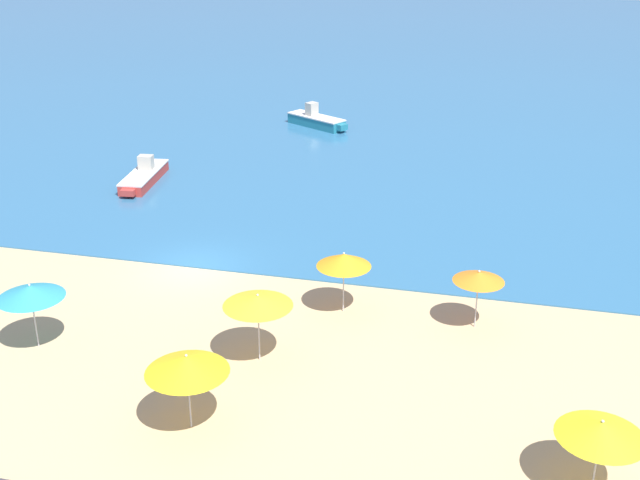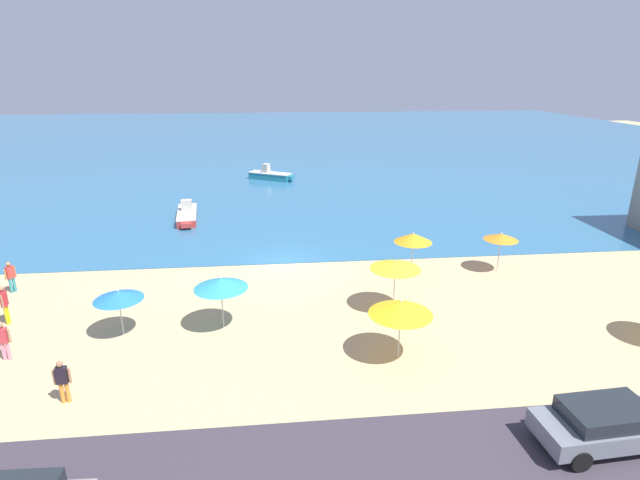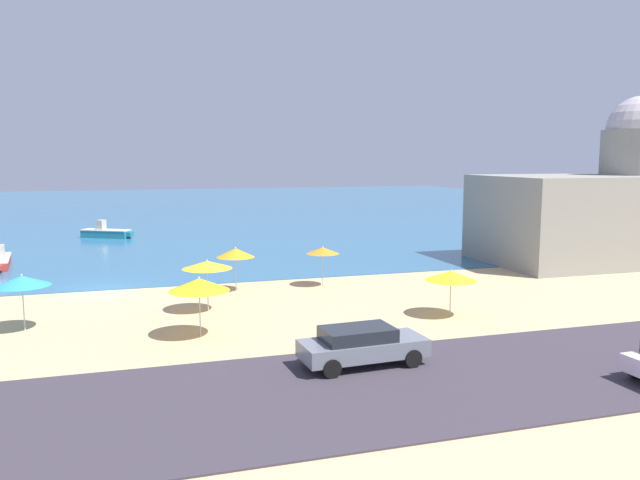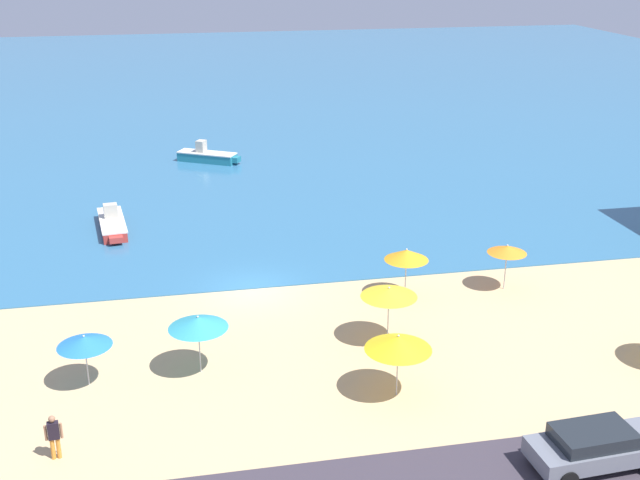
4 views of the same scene
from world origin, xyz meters
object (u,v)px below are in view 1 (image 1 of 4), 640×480
(beach_umbrella_5, at_px, (187,364))
(skiff_offshore, at_px, (317,120))
(beach_umbrella_0, at_px, (258,301))
(beach_umbrella_4, at_px, (479,277))
(beach_umbrella_6, at_px, (30,292))
(skiff_nearshore, at_px, (144,176))
(beach_umbrella_1, at_px, (344,260))
(beach_umbrella_3, at_px, (602,429))

(beach_umbrella_5, bearing_deg, skiff_offshore, 97.84)
(beach_umbrella_0, xyz_separation_m, beach_umbrella_4, (6.99, 4.09, -0.22))
(beach_umbrella_4, height_order, beach_umbrella_6, beach_umbrella_6)
(beach_umbrella_4, relative_size, skiff_nearshore, 0.43)
(beach_umbrella_5, xyz_separation_m, skiff_nearshore, (-11.10, 20.33, -1.75))
(beach_umbrella_1, bearing_deg, beach_umbrella_6, -152.54)
(beach_umbrella_0, xyz_separation_m, beach_umbrella_3, (10.63, -4.09, -0.37))
(beach_umbrella_1, bearing_deg, skiff_offshore, 106.21)
(beach_umbrella_1, xyz_separation_m, beach_umbrella_3, (8.61, -8.23, -0.25))
(skiff_offshore, bearing_deg, beach_umbrella_4, -64.30)
(skiff_offshore, bearing_deg, beach_umbrella_1, -73.79)
(beach_umbrella_0, bearing_deg, beach_umbrella_6, -172.76)
(beach_umbrella_1, height_order, beach_umbrella_4, beach_umbrella_1)
(beach_umbrella_6, bearing_deg, beach_umbrella_5, -23.90)
(beach_umbrella_0, bearing_deg, skiff_offshore, 100.40)
(beach_umbrella_3, height_order, beach_umbrella_4, beach_umbrella_4)
(beach_umbrella_3, xyz_separation_m, beach_umbrella_4, (-3.64, 8.18, 0.15))
(beach_umbrella_4, relative_size, skiff_offshore, 0.49)
(skiff_nearshore, xyz_separation_m, skiff_offshore, (6.39, 13.90, 0.07))
(beach_umbrella_1, bearing_deg, skiff_nearshore, 139.09)
(skiff_nearshore, bearing_deg, skiff_offshore, 65.32)
(beach_umbrella_0, height_order, skiff_nearshore, beach_umbrella_0)
(beach_umbrella_5, height_order, beach_umbrella_6, beach_umbrella_5)
(beach_umbrella_6, xyz_separation_m, skiff_nearshore, (-4.06, 17.21, -1.72))
(beach_umbrella_4, bearing_deg, skiff_offshore, 115.70)
(beach_umbrella_0, height_order, beach_umbrella_3, beach_umbrella_0)
(beach_umbrella_3, xyz_separation_m, skiff_offshore, (-16.16, 34.20, -1.40))
(beach_umbrella_3, relative_size, beach_umbrella_5, 0.95)
(beach_umbrella_1, relative_size, beach_umbrella_4, 1.07)
(beach_umbrella_5, bearing_deg, skiff_nearshore, 118.63)
(beach_umbrella_4, height_order, skiff_nearshore, beach_umbrella_4)
(beach_umbrella_3, distance_m, skiff_nearshore, 30.37)
(beach_umbrella_4, relative_size, beach_umbrella_5, 0.92)
(beach_umbrella_1, xyz_separation_m, beach_umbrella_4, (4.97, -0.04, -0.10))
(beach_umbrella_3, distance_m, beach_umbrella_5, 11.45)
(skiff_offshore, bearing_deg, beach_umbrella_5, -82.16)
(beach_umbrella_3, bearing_deg, beach_umbrella_4, 113.96)
(beach_umbrella_3, height_order, skiff_nearshore, beach_umbrella_3)
(beach_umbrella_4, bearing_deg, beach_umbrella_6, -161.08)
(beach_umbrella_4, distance_m, beach_umbrella_6, 15.69)
(beach_umbrella_1, relative_size, beach_umbrella_5, 0.98)
(skiff_nearshore, bearing_deg, beach_umbrella_1, -40.91)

